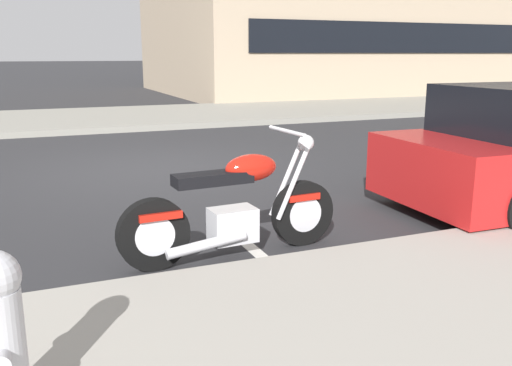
# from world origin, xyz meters

# --- Properties ---
(ground_plane) EXTENTS (260.00, 260.00, 0.00)m
(ground_plane) POSITION_xyz_m (0.00, 0.00, 0.00)
(ground_plane) COLOR #28282B
(sidewalk_far_curb) EXTENTS (120.00, 5.00, 0.14)m
(sidewalk_far_curb) POSITION_xyz_m (12.00, 6.83, 0.07)
(sidewalk_far_curb) COLOR gray
(sidewalk_far_curb) RESTS_ON ground
(parking_stall_stripe) EXTENTS (0.12, 2.20, 0.01)m
(parking_stall_stripe) POSITION_xyz_m (0.00, -3.73, 0.00)
(parking_stall_stripe) COLOR silver
(parking_stall_stripe) RESTS_ON ground
(parked_motorcycle) EXTENTS (2.04, 0.62, 1.10)m
(parked_motorcycle) POSITION_xyz_m (-0.20, -3.96, 0.42)
(parked_motorcycle) COLOR black
(parked_motorcycle) RESTS_ON ground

